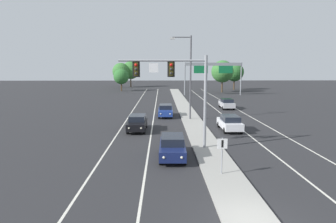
# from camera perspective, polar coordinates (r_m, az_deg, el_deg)

# --- Properties ---
(median_island) EXTENTS (2.40, 110.00, 0.15)m
(median_island) POSITION_cam_1_polar(r_m,az_deg,el_deg) (30.06, 5.78, -3.60)
(median_island) COLOR #9E9B93
(median_island) RESTS_ON ground
(lane_stripe_oncoming_center) EXTENTS (0.14, 100.00, 0.01)m
(lane_stripe_oncoming_center) POSITION_cam_1_polar(r_m,az_deg,el_deg) (36.73, -2.87, -1.42)
(lane_stripe_oncoming_center) COLOR silver
(lane_stripe_oncoming_center) RESTS_ON ground
(lane_stripe_receding_center) EXTENTS (0.14, 100.00, 0.01)m
(lane_stripe_receding_center) POSITION_cam_1_polar(r_m,az_deg,el_deg) (37.66, 11.58, -1.34)
(lane_stripe_receding_center) COLOR silver
(lane_stripe_receding_center) RESTS_ON ground
(edge_stripe_left) EXTENTS (0.14, 100.00, 0.01)m
(edge_stripe_left) POSITION_cam_1_polar(r_m,az_deg,el_deg) (36.97, -7.99, -1.43)
(edge_stripe_left) COLOR silver
(edge_stripe_left) RESTS_ON ground
(edge_stripe_right) EXTENTS (0.14, 100.00, 0.01)m
(edge_stripe_right) POSITION_cam_1_polar(r_m,az_deg,el_deg) (38.53, 16.37, -1.29)
(edge_stripe_right) COLOR silver
(edge_stripe_right) RESTS_ON ground
(overhead_signal_mast) EXTENTS (6.78, 0.44, 7.20)m
(overhead_signal_mast) POSITION_cam_1_polar(r_m,az_deg,el_deg) (22.47, 1.95, 5.77)
(overhead_signal_mast) COLOR gray
(overhead_signal_mast) RESTS_ON median_island
(median_sign_post) EXTENTS (0.60, 0.10, 2.20)m
(median_sign_post) POSITION_cam_1_polar(r_m,az_deg,el_deg) (17.63, 10.55, -7.50)
(median_sign_post) COLOR gray
(median_sign_post) RESTS_ON median_island
(street_lamp_median) EXTENTS (2.58, 0.28, 10.00)m
(street_lamp_median) POSITION_cam_1_polar(r_m,az_deg,el_deg) (35.41, 4.08, 7.61)
(street_lamp_median) COLOR #4C4C51
(street_lamp_median) RESTS_ON median_island
(car_oncoming_navy) EXTENTS (1.91, 4.51, 1.58)m
(car_oncoming_navy) POSITION_cam_1_polar(r_m,az_deg,el_deg) (21.00, 0.87, -6.88)
(car_oncoming_navy) COLOR #141E4C
(car_oncoming_navy) RESTS_ON ground
(car_oncoming_black) EXTENTS (1.86, 4.49, 1.58)m
(car_oncoming_black) POSITION_cam_1_polar(r_m,az_deg,el_deg) (29.96, -6.04, -2.19)
(car_oncoming_black) COLOR black
(car_oncoming_black) RESTS_ON ground
(car_oncoming_blue) EXTENTS (1.90, 4.50, 1.58)m
(car_oncoming_blue) POSITION_cam_1_polar(r_m,az_deg,el_deg) (38.18, -0.48, 0.22)
(car_oncoming_blue) COLOR navy
(car_oncoming_blue) RESTS_ON ground
(car_receding_white) EXTENTS (1.85, 4.48, 1.58)m
(car_receding_white) POSITION_cam_1_polar(r_m,az_deg,el_deg) (30.50, 12.01, -2.14)
(car_receding_white) COLOR silver
(car_receding_white) RESTS_ON ground
(car_receding_silver) EXTENTS (1.86, 4.49, 1.58)m
(car_receding_silver) POSITION_cam_1_polar(r_m,az_deg,el_deg) (46.48, 11.42, 1.57)
(car_receding_silver) COLOR #B7B7BC
(car_receding_silver) RESTS_ON ground
(highway_sign_gantry) EXTENTS (13.28, 0.42, 7.50)m
(highway_sign_gantry) POSITION_cam_1_polar(r_m,az_deg,el_deg) (68.08, 8.85, 8.36)
(highway_sign_gantry) COLOR gray
(highway_sign_gantry) RESTS_ON ground
(tree_far_left_c) EXTENTS (5.71, 5.71, 8.25)m
(tree_far_left_c) POSITION_cam_1_polar(r_m,az_deg,el_deg) (95.85, -7.34, 8.01)
(tree_far_left_c) COLOR #4C3823
(tree_far_left_c) RESTS_ON ground
(tree_far_right_c) EXTENTS (5.31, 5.31, 7.68)m
(tree_far_right_c) POSITION_cam_1_polar(r_m,az_deg,el_deg) (85.40, 12.87, 7.53)
(tree_far_right_c) COLOR #4C3823
(tree_far_right_c) RESTS_ON ground
(tree_far_right_a) EXTENTS (5.64, 5.64, 8.15)m
(tree_far_right_a) POSITION_cam_1_polar(r_m,az_deg,el_deg) (76.21, 10.61, 7.72)
(tree_far_right_a) COLOR #4C3823
(tree_far_right_a) RESTS_ON ground
(tree_far_left_b) EXTENTS (5.37, 5.37, 7.77)m
(tree_far_left_b) POSITION_cam_1_polar(r_m,az_deg,el_deg) (94.21, -9.20, 7.76)
(tree_far_left_b) COLOR #4C3823
(tree_far_left_b) RESTS_ON ground
(tree_far_left_a) EXTENTS (4.14, 4.14, 5.99)m
(tree_far_left_a) POSITION_cam_1_polar(r_m,az_deg,el_deg) (80.04, -9.16, 6.78)
(tree_far_left_a) COLOR #4C3823
(tree_far_left_a) RESTS_ON ground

